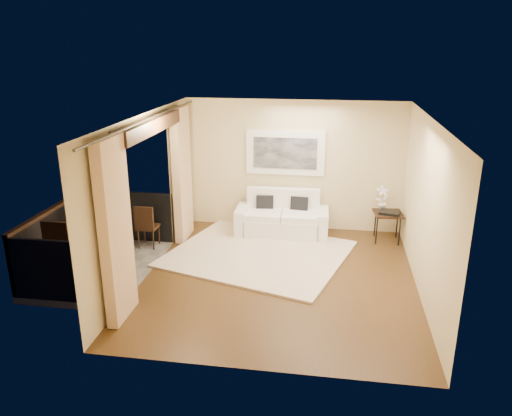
% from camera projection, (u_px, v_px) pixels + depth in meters
% --- Properties ---
extents(floor, '(5.00, 5.00, 0.00)m').
position_uv_depth(floor, '(279.00, 278.00, 8.42)').
color(floor, '#4F3317').
rests_on(floor, ground).
extents(room_shell, '(5.00, 6.40, 5.00)m').
position_uv_depth(room_shell, '(148.00, 126.00, 7.92)').
color(room_shell, white).
rests_on(room_shell, ground).
extents(balcony, '(1.81, 2.60, 1.17)m').
position_uv_depth(balcony, '(94.00, 256.00, 8.84)').
color(balcony, '#605B56').
rests_on(balcony, ground).
extents(curtains, '(0.16, 4.80, 2.64)m').
position_uv_depth(curtains, '(155.00, 197.00, 8.30)').
color(curtains, '#DBB087').
rests_on(curtains, ground).
extents(artwork, '(1.62, 0.07, 0.92)m').
position_uv_depth(artwork, '(285.00, 153.00, 10.23)').
color(artwork, white).
rests_on(artwork, room_shell).
extents(rug, '(3.71, 3.45, 0.04)m').
position_uv_depth(rug, '(258.00, 254.00, 9.34)').
color(rug, beige).
rests_on(rug, floor).
extents(sofa, '(1.90, 0.86, 0.90)m').
position_uv_depth(sofa, '(282.00, 219.00, 10.29)').
color(sofa, white).
rests_on(sofa, floor).
extents(side_table, '(0.60, 0.60, 0.59)m').
position_uv_depth(side_table, '(388.00, 215.00, 9.83)').
color(side_table, black).
rests_on(side_table, floor).
extents(tray, '(0.44, 0.37, 0.05)m').
position_uv_depth(tray, '(390.00, 213.00, 9.74)').
color(tray, black).
rests_on(tray, side_table).
extents(orchid, '(0.31, 0.25, 0.51)m').
position_uv_depth(orchid, '(382.00, 198.00, 9.89)').
color(orchid, white).
rests_on(orchid, side_table).
extents(bistro_table, '(0.60, 0.60, 0.68)m').
position_uv_depth(bistro_table, '(90.00, 224.00, 9.19)').
color(bistro_table, black).
rests_on(bistro_table, balcony).
extents(balcony_chair_far, '(0.38, 0.38, 0.86)m').
position_uv_depth(balcony_chair_far, '(146.00, 224.00, 9.50)').
color(balcony_chair_far, black).
rests_on(balcony_chair_far, balcony).
extents(balcony_chair_near, '(0.46, 0.47, 1.06)m').
position_uv_depth(balcony_chair_near, '(54.00, 249.00, 8.02)').
color(balcony_chair_near, black).
rests_on(balcony_chair_near, balcony).
extents(ice_bucket, '(0.18, 0.18, 0.20)m').
position_uv_depth(ice_bucket, '(83.00, 213.00, 9.26)').
color(ice_bucket, white).
rests_on(ice_bucket, bistro_table).
extents(candle, '(0.06, 0.06, 0.07)m').
position_uv_depth(candle, '(95.00, 217.00, 9.23)').
color(candle, red).
rests_on(candle, bistro_table).
extents(vase, '(0.04, 0.04, 0.18)m').
position_uv_depth(vase, '(80.00, 220.00, 8.93)').
color(vase, white).
rests_on(vase, bistro_table).
extents(glass_a, '(0.06, 0.06, 0.12)m').
position_uv_depth(glass_a, '(94.00, 219.00, 9.05)').
color(glass_a, silver).
rests_on(glass_a, bistro_table).
extents(glass_b, '(0.06, 0.06, 0.12)m').
position_uv_depth(glass_b, '(98.00, 217.00, 9.12)').
color(glass_b, white).
rests_on(glass_b, bistro_table).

